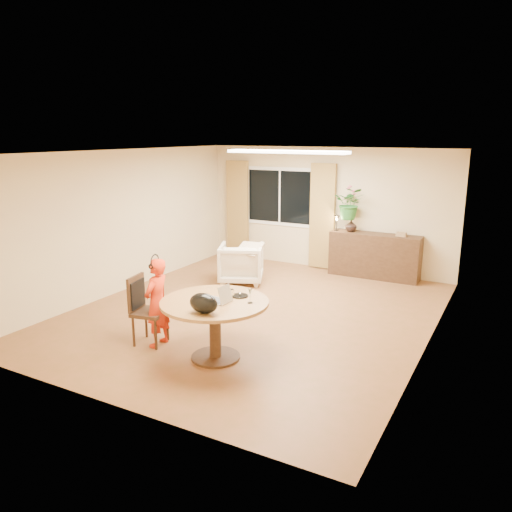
{
  "coord_description": "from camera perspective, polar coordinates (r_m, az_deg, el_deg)",
  "views": [
    {
      "loc": [
        3.72,
        -6.81,
        2.88
      ],
      "look_at": [
        0.15,
        -0.2,
        1.03
      ],
      "focal_mm": 35.0,
      "sensor_mm": 36.0,
      "label": 1
    }
  ],
  "objects": [
    {
      "name": "laptop",
      "position": [
        6.39,
        -4.71,
        -4.13
      ],
      "size": [
        0.37,
        0.26,
        0.24
      ],
      "primitive_type": null,
      "rotation": [
        0.0,
        0.0,
        -0.08
      ],
      "color": "#B7B7BC",
      "rests_on": "dining_table"
    },
    {
      "name": "book_stack",
      "position": [
        10.22,
        16.27,
        2.41
      ],
      "size": [
        0.23,
        0.2,
        0.08
      ],
      "primitive_type": null,
      "rotation": [
        0.0,
        0.0,
        0.27
      ],
      "color": "olive",
      "rests_on": "sideboard"
    },
    {
      "name": "wall_left",
      "position": [
        9.52,
        -14.97,
        3.85
      ],
      "size": [
        0.0,
        6.5,
        6.5
      ],
      "primitive_type": "plane",
      "rotation": [
        1.57,
        0.0,
        1.57
      ],
      "color": "beige",
      "rests_on": "floor"
    },
    {
      "name": "armchair",
      "position": [
        9.83,
        -1.7,
        -0.83
      ],
      "size": [
        1.1,
        1.12,
        0.77
      ],
      "primitive_type": "imported",
      "rotation": [
        0.0,
        0.0,
        3.56
      ],
      "color": "beige",
      "rests_on": "floor"
    },
    {
      "name": "desk_lamp",
      "position": [
        10.49,
        9.2,
        3.78
      ],
      "size": [
        0.16,
        0.16,
        0.33
      ],
      "primitive_type": null,
      "rotation": [
        0.0,
        0.0,
        -0.21
      ],
      "color": "black",
      "rests_on": "sideboard"
    },
    {
      "name": "wall_back",
      "position": [
        10.84,
        8.04,
        5.36
      ],
      "size": [
        5.5,
        0.0,
        5.5
      ],
      "primitive_type": "plane",
      "rotation": [
        1.57,
        0.0,
        0.0
      ],
      "color": "beige",
      "rests_on": "floor"
    },
    {
      "name": "bouquet",
      "position": [
        10.4,
        10.7,
        5.92
      ],
      "size": [
        0.67,
        0.6,
        0.66
      ],
      "primitive_type": "imported",
      "rotation": [
        0.0,
        0.0,
        0.16
      ],
      "color": "#286024",
      "rests_on": "vase"
    },
    {
      "name": "child",
      "position": [
        7.0,
        -11.25,
        -5.25
      ],
      "size": [
        0.47,
        0.33,
        1.24
      ],
      "primitive_type": "imported",
      "rotation": [
        0.0,
        0.0,
        -1.5
      ],
      "color": "#B8200E",
      "rests_on": "floor"
    },
    {
      "name": "wall_right",
      "position": [
        7.06,
        19.74,
        0.09
      ],
      "size": [
        0.0,
        6.5,
        6.5
      ],
      "primitive_type": "plane",
      "rotation": [
        1.57,
        0.0,
        -1.57
      ],
      "color": "beige",
      "rests_on": "floor"
    },
    {
      "name": "curtain_right",
      "position": [
        10.79,
        7.58,
        4.5
      ],
      "size": [
        0.55,
        0.08,
        2.25
      ],
      "primitive_type": "cube",
      "color": "brown",
      "rests_on": "wall_back"
    },
    {
      "name": "pot_lid",
      "position": [
        6.57,
        -1.84,
        -4.5
      ],
      "size": [
        0.24,
        0.24,
        0.04
      ],
      "primitive_type": null,
      "rotation": [
        0.0,
        0.0,
        -0.1
      ],
      "color": "white",
      "rests_on": "dining_table"
    },
    {
      "name": "tumbler",
      "position": [
        6.55,
        -2.82,
        -4.26
      ],
      "size": [
        0.08,
        0.08,
        0.1
      ],
      "primitive_type": null,
      "rotation": [
        0.0,
        0.0,
        -0.13
      ],
      "color": "white",
      "rests_on": "dining_table"
    },
    {
      "name": "floor",
      "position": [
        8.28,
        -0.25,
        -6.5
      ],
      "size": [
        6.5,
        6.5,
        0.0
      ],
      "primitive_type": "plane",
      "color": "brown",
      "rests_on": "ground"
    },
    {
      "name": "throw",
      "position": [
        9.59,
        -0.8,
        1.28
      ],
      "size": [
        0.51,
        0.6,
        0.03
      ],
      "primitive_type": null,
      "rotation": [
        0.0,
        0.0,
        0.12
      ],
      "color": "beige",
      "rests_on": "armchair"
    },
    {
      "name": "vase",
      "position": [
        10.46,
        10.8,
        3.44
      ],
      "size": [
        0.26,
        0.26,
        0.25
      ],
      "primitive_type": "imported",
      "rotation": [
        0.0,
        0.0,
        -0.1
      ],
      "color": "black",
      "rests_on": "sideboard"
    },
    {
      "name": "ceiling",
      "position": [
        7.76,
        -0.27,
        11.8
      ],
      "size": [
        6.5,
        6.5,
        0.0
      ],
      "primitive_type": "plane",
      "rotation": [
        3.14,
        0.0,
        0.0
      ],
      "color": "white",
      "rests_on": "wall_back"
    },
    {
      "name": "sideboard",
      "position": [
        10.43,
        13.38,
        0.04
      ],
      "size": [
        1.81,
        0.44,
        0.91
      ],
      "primitive_type": "cube",
      "color": "black",
      "rests_on": "floor"
    },
    {
      "name": "dining_chair",
      "position": [
        7.12,
        -12.04,
        -6.12
      ],
      "size": [
        0.54,
        0.5,
        0.97
      ],
      "primitive_type": null,
      "rotation": [
        0.0,
        0.0,
        0.19
      ],
      "color": "black",
      "rests_on": "floor"
    },
    {
      "name": "ceiling_panel",
      "position": [
        8.84,
        3.54,
        11.8
      ],
      "size": [
        2.2,
        0.35,
        0.05
      ],
      "primitive_type": "cube",
      "color": "white",
      "rests_on": "ceiling"
    },
    {
      "name": "curtain_left",
      "position": [
        11.69,
        -2.1,
        5.33
      ],
      "size": [
        0.55,
        0.08,
        2.25
      ],
      "primitive_type": "cube",
      "color": "brown",
      "rests_on": "wall_back"
    },
    {
      "name": "wine_glass",
      "position": [
        6.29,
        -0.68,
        -4.57
      ],
      "size": [
        0.08,
        0.08,
        0.19
      ],
      "primitive_type": null,
      "rotation": [
        0.0,
        0.0,
        0.16
      ],
      "color": "white",
      "rests_on": "dining_table"
    },
    {
      "name": "dining_table",
      "position": [
        6.48,
        -4.73,
        -6.54
      ],
      "size": [
        1.4,
        1.4,
        0.79
      ],
      "color": "brown",
      "rests_on": "floor"
    },
    {
      "name": "handbag",
      "position": [
        5.97,
        -6.01,
        -5.39
      ],
      "size": [
        0.41,
        0.28,
        0.25
      ],
      "primitive_type": null,
      "rotation": [
        0.0,
        0.0,
        0.18
      ],
      "color": "black",
      "rests_on": "dining_table"
    },
    {
      "name": "window",
      "position": [
        11.22,
        2.74,
        6.8
      ],
      "size": [
        1.7,
        0.03,
        1.3
      ],
      "color": "white",
      "rests_on": "wall_back"
    }
  ]
}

